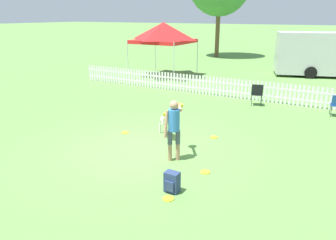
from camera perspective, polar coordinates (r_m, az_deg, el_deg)
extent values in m
plane|color=#5B8C42|center=(8.96, -4.59, -5.09)|extent=(240.00, 240.00, 0.00)
cylinder|color=tan|center=(8.20, 0.32, -5.63)|extent=(0.11, 0.11, 0.43)
cylinder|color=#474C5B|center=(8.05, 0.33, -3.07)|extent=(0.12, 0.12, 0.35)
cylinder|color=tan|center=(8.23, 1.71, -5.55)|extent=(0.11, 0.11, 0.43)
cylinder|color=#474C5B|center=(8.08, 1.73, -2.99)|extent=(0.12, 0.12, 0.35)
cylinder|color=#3372BF|center=(7.92, 1.05, -0.01)|extent=(0.39, 0.39, 0.54)
sphere|color=tan|center=(7.81, 1.06, 2.63)|extent=(0.22, 0.22, 0.22)
cylinder|color=tan|center=(7.87, -0.36, -0.76)|extent=(0.09, 0.20, 0.66)
cylinder|color=tan|center=(8.20, 2.10, 2.14)|extent=(0.41, 0.60, 0.14)
cylinder|color=yellow|center=(8.52, 1.93, 2.37)|extent=(0.22, 0.22, 0.02)
cylinder|color=yellow|center=(8.52, 1.93, 2.54)|extent=(0.22, 0.22, 0.02)
cylinder|color=yellow|center=(8.51, 1.94, 2.71)|extent=(0.22, 0.22, 0.02)
ellipsoid|color=beige|center=(9.69, -0.60, -0.04)|extent=(0.68, 0.76, 0.62)
ellipsoid|color=silver|center=(9.71, -0.60, -0.32)|extent=(0.36, 0.40, 0.31)
sphere|color=beige|center=(9.25, -0.29, 0.77)|extent=(0.17, 0.17, 0.17)
cone|color=beige|center=(9.18, -0.23, 0.92)|extent=(0.16, 0.17, 0.14)
cylinder|color=yellow|center=(9.18, -0.23, 0.92)|extent=(0.27, 0.25, 0.20)
cone|color=beige|center=(9.27, -0.01, 1.22)|extent=(0.05, 0.05, 0.07)
cone|color=beige|center=(9.25, -0.62, 1.20)|extent=(0.05, 0.05, 0.07)
cylinder|color=silver|center=(10.10, -0.26, -1.41)|extent=(0.06, 0.06, 0.30)
cylinder|color=silver|center=(10.08, -1.39, -1.46)|extent=(0.06, 0.06, 0.30)
cylinder|color=silver|center=(9.49, 0.11, -0.06)|extent=(0.13, 0.15, 0.24)
cylinder|color=silver|center=(9.47, -0.97, -0.11)|extent=(0.13, 0.15, 0.24)
cone|color=beige|center=(10.16, -0.93, -0.15)|extent=(0.26, 0.31, 0.24)
cylinder|color=yellow|center=(7.72, 6.53, -8.98)|extent=(0.22, 0.22, 0.02)
cylinder|color=yellow|center=(9.83, 8.01, -3.00)|extent=(0.22, 0.22, 0.02)
cylinder|color=yellow|center=(10.21, -7.50, -2.17)|extent=(0.22, 0.22, 0.02)
cylinder|color=yellow|center=(6.67, 0.07, -13.54)|extent=(0.22, 0.22, 0.02)
cube|color=navy|center=(6.83, 0.71, -10.73)|extent=(0.30, 0.21, 0.44)
cube|color=navy|center=(6.75, 0.20, -11.49)|extent=(0.21, 0.04, 0.22)
cube|color=white|center=(14.73, 10.24, 4.92)|extent=(16.05, 0.04, 0.06)
cube|color=white|center=(14.66, 10.32, 6.27)|extent=(16.05, 0.04, 0.06)
cube|color=white|center=(18.78, -13.41, 8.02)|extent=(0.09, 0.02, 0.84)
cube|color=white|center=(18.67, -13.03, 7.99)|extent=(0.09, 0.02, 0.84)
cube|color=white|center=(18.56, -12.65, 7.96)|extent=(0.09, 0.02, 0.84)
cube|color=white|center=(18.46, -12.26, 7.93)|extent=(0.09, 0.02, 0.84)
cube|color=white|center=(18.35, -11.87, 7.90)|extent=(0.09, 0.02, 0.84)
cube|color=white|center=(18.24, -11.47, 7.86)|extent=(0.09, 0.02, 0.84)
cube|color=white|center=(18.13, -11.07, 7.83)|extent=(0.09, 0.02, 0.84)
cube|color=white|center=(18.03, -10.66, 7.80)|extent=(0.09, 0.02, 0.84)
cube|color=white|center=(17.92, -10.25, 7.76)|extent=(0.09, 0.02, 0.84)
cube|color=white|center=(17.82, -9.83, 7.73)|extent=(0.09, 0.02, 0.84)
cube|color=white|center=(17.72, -9.41, 7.69)|extent=(0.09, 0.02, 0.84)
cube|color=white|center=(17.62, -8.99, 7.65)|extent=(0.09, 0.02, 0.84)
cube|color=white|center=(17.51, -8.56, 7.62)|extent=(0.09, 0.02, 0.84)
cube|color=white|center=(17.42, -8.12, 7.58)|extent=(0.09, 0.02, 0.84)
cube|color=white|center=(17.32, -7.68, 7.54)|extent=(0.09, 0.02, 0.84)
cube|color=white|center=(17.22, -7.23, 7.50)|extent=(0.09, 0.02, 0.84)
cube|color=white|center=(17.12, -6.78, 7.45)|extent=(0.09, 0.02, 0.84)
cube|color=white|center=(17.03, -6.33, 7.41)|extent=(0.09, 0.02, 0.84)
cube|color=white|center=(16.93, -5.87, 7.37)|extent=(0.09, 0.02, 0.84)
cube|color=white|center=(16.84, -5.40, 7.32)|extent=(0.09, 0.02, 0.84)
cube|color=white|center=(16.75, -4.93, 7.28)|extent=(0.09, 0.02, 0.84)
cube|color=white|center=(16.66, -4.46, 7.23)|extent=(0.09, 0.02, 0.84)
cube|color=white|center=(16.57, -3.98, 7.19)|extent=(0.09, 0.02, 0.84)
cube|color=white|center=(16.48, -3.49, 7.14)|extent=(0.09, 0.02, 0.84)
cube|color=white|center=(16.39, -3.00, 7.09)|extent=(0.09, 0.02, 0.84)
cube|color=white|center=(16.30, -2.51, 7.04)|extent=(0.09, 0.02, 0.84)
cube|color=white|center=(16.22, -2.01, 6.99)|extent=(0.09, 0.02, 0.84)
cube|color=white|center=(16.13, -1.50, 6.93)|extent=(0.09, 0.02, 0.84)
cube|color=white|center=(16.05, -0.99, 6.88)|extent=(0.09, 0.02, 0.84)
cube|color=white|center=(15.97, -0.47, 6.82)|extent=(0.09, 0.02, 0.84)
cube|color=white|center=(15.89, 0.05, 6.77)|extent=(0.09, 0.02, 0.84)
cube|color=white|center=(15.81, 0.58, 6.71)|extent=(0.09, 0.02, 0.84)
cube|color=white|center=(15.73, 1.11, 6.65)|extent=(0.09, 0.02, 0.84)
cube|color=white|center=(15.66, 1.64, 6.59)|extent=(0.09, 0.02, 0.84)
cube|color=white|center=(15.58, 2.19, 6.53)|extent=(0.09, 0.02, 0.84)
cube|color=white|center=(15.51, 2.73, 6.47)|extent=(0.09, 0.02, 0.84)
cube|color=white|center=(15.44, 3.29, 6.41)|extent=(0.09, 0.02, 0.84)
cube|color=white|center=(15.37, 3.84, 6.34)|extent=(0.09, 0.02, 0.84)
cube|color=white|center=(15.30, 4.40, 6.28)|extent=(0.09, 0.02, 0.84)
cube|color=white|center=(15.23, 4.97, 6.21)|extent=(0.09, 0.02, 0.84)
cube|color=white|center=(15.16, 5.54, 6.14)|extent=(0.09, 0.02, 0.84)
cube|color=white|center=(15.10, 6.12, 6.08)|extent=(0.09, 0.02, 0.84)
cube|color=white|center=(15.04, 6.70, 6.01)|extent=(0.09, 0.02, 0.84)
cube|color=white|center=(14.98, 7.28, 5.93)|extent=(0.09, 0.02, 0.84)
cube|color=white|center=(14.92, 7.88, 5.86)|extent=(0.09, 0.02, 0.84)
cube|color=white|center=(14.86, 8.47, 5.79)|extent=(0.09, 0.02, 0.84)
cube|color=white|center=(14.80, 9.07, 5.71)|extent=(0.09, 0.02, 0.84)
cube|color=white|center=(14.75, 9.67, 5.64)|extent=(0.09, 0.02, 0.84)
cube|color=white|center=(14.69, 10.28, 5.56)|extent=(0.09, 0.02, 0.84)
cube|color=white|center=(14.64, 10.89, 5.48)|extent=(0.09, 0.02, 0.84)
cube|color=white|center=(14.59, 11.51, 5.40)|extent=(0.09, 0.02, 0.84)
cube|color=white|center=(14.54, 12.13, 5.32)|extent=(0.09, 0.02, 0.84)
cube|color=white|center=(14.50, 12.75, 5.24)|extent=(0.09, 0.02, 0.84)
cube|color=white|center=(14.45, 13.38, 5.16)|extent=(0.09, 0.02, 0.84)
cube|color=white|center=(14.41, 14.01, 5.07)|extent=(0.09, 0.02, 0.84)
cube|color=white|center=(14.37, 14.65, 4.99)|extent=(0.09, 0.02, 0.84)
cube|color=white|center=(14.33, 15.29, 4.90)|extent=(0.09, 0.02, 0.84)
cube|color=white|center=(14.29, 15.93, 4.81)|extent=(0.09, 0.02, 0.84)
cube|color=white|center=(14.26, 16.57, 4.73)|extent=(0.09, 0.02, 0.84)
cube|color=white|center=(14.22, 17.22, 4.64)|extent=(0.09, 0.02, 0.84)
cube|color=white|center=(14.19, 17.87, 4.55)|extent=(0.09, 0.02, 0.84)
cube|color=white|center=(14.16, 18.52, 4.45)|extent=(0.09, 0.02, 0.84)
cube|color=white|center=(14.13, 19.18, 4.36)|extent=(0.09, 0.02, 0.84)
cube|color=white|center=(14.11, 19.84, 4.27)|extent=(0.09, 0.02, 0.84)
cube|color=white|center=(14.08, 20.50, 4.17)|extent=(0.09, 0.02, 0.84)
cube|color=white|center=(14.06, 21.16, 4.08)|extent=(0.09, 0.02, 0.84)
cube|color=white|center=(14.04, 21.83, 3.98)|extent=(0.09, 0.02, 0.84)
cube|color=white|center=(14.02, 22.49, 3.89)|extent=(0.09, 0.02, 0.84)
cube|color=white|center=(14.00, 23.16, 3.79)|extent=(0.09, 0.02, 0.84)
cube|color=white|center=(13.99, 23.83, 3.69)|extent=(0.09, 0.02, 0.84)
cube|color=white|center=(13.97, 24.50, 3.59)|extent=(0.09, 0.02, 0.84)
cube|color=white|center=(13.96, 25.17, 3.49)|extent=(0.09, 0.02, 0.84)
cube|color=white|center=(13.95, 25.84, 3.39)|extent=(0.09, 0.02, 0.84)
cube|color=white|center=(13.95, 26.51, 3.29)|extent=(0.09, 0.02, 0.84)
cube|color=white|center=(13.94, 27.19, 3.19)|extent=(0.09, 0.02, 0.84)
cylinder|color=#333338|center=(13.34, 26.38, 1.76)|extent=(0.02, 0.02, 0.41)
cylinder|color=#333338|center=(12.99, 26.52, 1.34)|extent=(0.02, 0.02, 0.41)
cylinder|color=#333338|center=(13.84, 15.90, 3.57)|extent=(0.02, 0.02, 0.45)
cylinder|color=#333338|center=(13.83, 14.35, 3.69)|extent=(0.02, 0.02, 0.45)
cylinder|color=#333338|center=(13.48, 15.93, 3.20)|extent=(0.02, 0.02, 0.45)
cylinder|color=#333338|center=(13.47, 14.35, 3.32)|extent=(0.02, 0.02, 0.45)
cube|color=black|center=(13.60, 15.21, 4.37)|extent=(0.54, 0.54, 0.03)
cube|color=black|center=(13.36, 15.29, 5.08)|extent=(0.45, 0.20, 0.43)
cylinder|color=silver|center=(18.98, -7.02, 10.43)|extent=(0.04, 0.04, 2.13)
cylinder|color=silver|center=(17.40, 1.02, 9.89)|extent=(0.04, 0.04, 2.13)
cylinder|color=silver|center=(21.42, -2.26, 11.39)|extent=(0.04, 0.04, 2.13)
cylinder|color=silver|center=(20.04, 5.13, 10.88)|extent=(0.04, 0.04, 2.13)
cube|color=red|center=(19.30, -0.79, 13.56)|extent=(2.97, 2.97, 0.20)
pyramid|color=red|center=(19.27, -0.80, 15.27)|extent=(2.97, 2.97, 0.95)
cube|color=#B7B7B7|center=(21.53, 25.03, 10.52)|extent=(5.39, 3.54, 2.36)
cylinder|color=black|center=(22.59, 22.60, 8.54)|extent=(0.70, 0.37, 0.68)
cylinder|color=black|center=(20.47, 23.58, 7.57)|extent=(0.70, 0.37, 0.68)
cylinder|color=brown|center=(29.00, 8.63, 15.20)|extent=(0.36, 0.36, 4.45)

